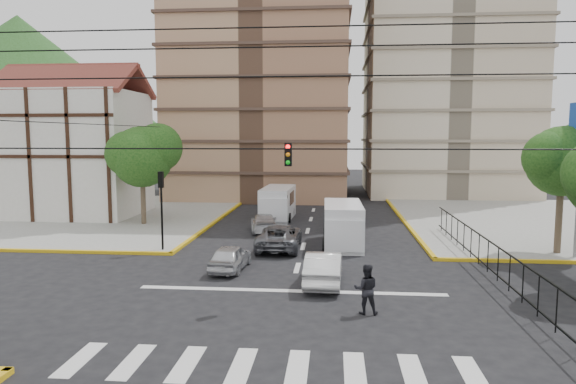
# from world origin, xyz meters

# --- Properties ---
(ground) EXTENTS (160.00, 160.00, 0.00)m
(ground) POSITION_xyz_m (0.00, 0.00, 0.00)
(ground) COLOR black
(ground) RESTS_ON ground
(sidewalk_nw) EXTENTS (26.00, 26.00, 0.15)m
(sidewalk_nw) POSITION_xyz_m (-20.00, 20.00, 0.07)
(sidewalk_nw) COLOR gray
(sidewalk_nw) RESTS_ON ground
(crosswalk_stripes) EXTENTS (12.00, 2.40, 0.01)m
(crosswalk_stripes) POSITION_xyz_m (0.00, -6.00, 0.01)
(crosswalk_stripes) COLOR silver
(crosswalk_stripes) RESTS_ON ground
(stop_line) EXTENTS (13.00, 0.40, 0.01)m
(stop_line) POSITION_xyz_m (0.00, 1.20, 0.01)
(stop_line) COLOR silver
(stop_line) RESTS_ON ground
(tudor_building) EXTENTS (10.80, 8.05, 12.23)m
(tudor_building) POSITION_xyz_m (-19.00, 20.00, 5.25)
(tudor_building) COLOR silver
(tudor_building) RESTS_ON ground
(distant_hill) EXTENTS (70.00, 70.00, 28.00)m
(distant_hill) POSITION_xyz_m (-55.00, 70.00, 14.00)
(distant_hill) COLOR #224717
(distant_hill) RESTS_ON ground
(park_fence) EXTENTS (0.10, 22.50, 1.66)m
(park_fence) POSITION_xyz_m (9.00, 4.50, 0.00)
(park_fence) COLOR black
(park_fence) RESTS_ON ground
(tree_park_c) EXTENTS (4.65, 3.80, 7.25)m
(tree_park_c) POSITION_xyz_m (14.09, 9.01, 5.34)
(tree_park_c) COLOR #473828
(tree_park_c) RESTS_ON ground
(tree_tudor) EXTENTS (5.39, 4.40, 7.43)m
(tree_tudor) POSITION_xyz_m (-11.90, 16.01, 5.22)
(tree_tudor) COLOR #473828
(tree_tudor) RESTS_ON ground
(traffic_light_nw) EXTENTS (0.28, 0.22, 4.40)m
(traffic_light_nw) POSITION_xyz_m (-7.80, 7.80, 3.11)
(traffic_light_nw) COLOR black
(traffic_light_nw) RESTS_ON ground
(traffic_light_hanging) EXTENTS (18.00, 9.12, 0.92)m
(traffic_light_hanging) POSITION_xyz_m (0.00, -2.04, 5.90)
(traffic_light_hanging) COLOR black
(traffic_light_hanging) RESTS_ON ground
(van_right_lane) EXTENTS (2.33, 5.63, 2.52)m
(van_right_lane) POSITION_xyz_m (2.33, 10.22, 1.23)
(van_right_lane) COLOR silver
(van_right_lane) RESTS_ON ground
(van_left_lane) EXTENTS (2.40, 5.65, 2.51)m
(van_left_lane) POSITION_xyz_m (-2.59, 19.52, 1.22)
(van_left_lane) COLOR silver
(van_left_lane) RESTS_ON ground
(car_silver_front_left) EXTENTS (1.75, 3.79, 1.26)m
(car_silver_front_left) POSITION_xyz_m (-3.23, 4.36, 0.63)
(car_silver_front_left) COLOR silver
(car_silver_front_left) RESTS_ON ground
(car_white_front_right) EXTENTS (1.68, 4.47, 1.46)m
(car_white_front_right) POSITION_xyz_m (1.36, 2.41, 0.73)
(car_white_front_right) COLOR white
(car_white_front_right) RESTS_ON ground
(car_grey_mid_left) EXTENTS (2.37, 5.13, 1.43)m
(car_grey_mid_left) POSITION_xyz_m (-1.34, 9.27, 0.71)
(car_grey_mid_left) COLOR slate
(car_grey_mid_left) RESTS_ON ground
(car_silver_rear_left) EXTENTS (2.40, 4.49, 1.24)m
(car_silver_rear_left) POSITION_xyz_m (-2.95, 14.47, 0.62)
(car_silver_rear_left) COLOR silver
(car_silver_rear_left) RESTS_ON ground
(car_darkgrey_mid_right) EXTENTS (1.82, 3.75, 1.23)m
(car_darkgrey_mid_right) POSITION_xyz_m (2.14, 15.58, 0.62)
(car_darkgrey_mid_right) COLOR #252628
(car_darkgrey_mid_right) RESTS_ON ground
(car_white_rear_right) EXTENTS (1.66, 4.15, 1.34)m
(car_white_rear_right) POSITION_xyz_m (2.94, 19.93, 0.67)
(car_white_rear_right) COLOR silver
(car_white_rear_right) RESTS_ON ground
(pedestrian_crosswalk) EXTENTS (0.90, 0.70, 1.86)m
(pedestrian_crosswalk) POSITION_xyz_m (2.99, -1.32, 0.93)
(pedestrian_crosswalk) COLOR black
(pedestrian_crosswalk) RESTS_ON ground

